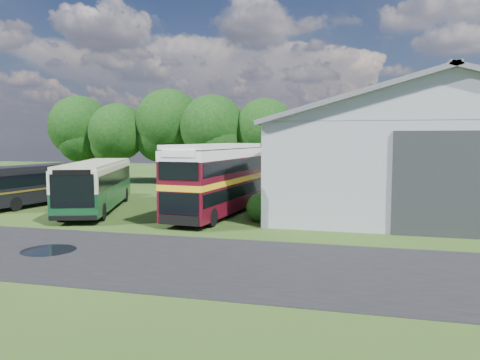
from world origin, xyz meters
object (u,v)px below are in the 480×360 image
(storage_shed, at_px, (420,145))
(bus_maroon_double, at_px, (217,180))
(bus_green_single, at_px, (96,185))
(bus_dark_single, at_px, (46,183))

(storage_shed, xyz_separation_m, bus_maroon_double, (-12.37, -8.83, -2.02))
(bus_green_single, bearing_deg, storage_shed, 3.84)
(bus_green_single, distance_m, bus_dark_single, 5.67)
(bus_dark_single, bearing_deg, bus_green_single, -11.74)
(bus_green_single, bearing_deg, bus_dark_single, 140.01)
(bus_maroon_double, bearing_deg, storage_shed, 40.74)
(storage_shed, xyz_separation_m, bus_dark_single, (-25.81, -6.73, -2.69))
(bus_maroon_double, height_order, bus_dark_single, bus_maroon_double)
(storage_shed, relative_size, bus_green_single, 2.14)
(bus_maroon_double, bearing_deg, bus_green_single, -175.36)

